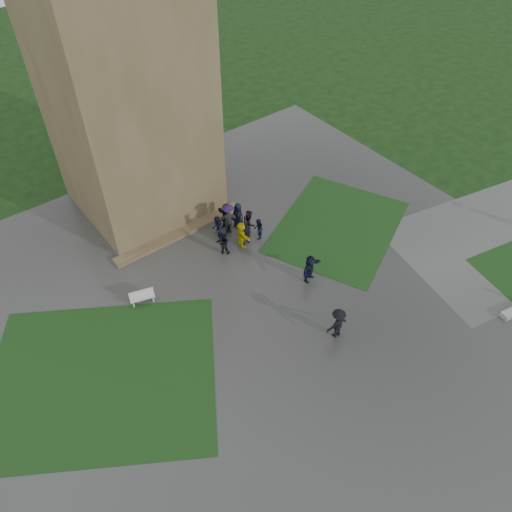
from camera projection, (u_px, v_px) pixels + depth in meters
ground at (287, 343)px, 25.88m from camera, size 120.00×120.00×0.00m
plaza at (263, 319)px, 27.00m from camera, size 34.00×34.00×0.02m
lawn_inset_left at (102, 377)px, 24.42m from camera, size 14.10×13.46×0.01m
lawn_inset_right at (337, 227)px, 32.37m from camera, size 11.12×10.15×0.01m
tower at (122, 74)px, 28.00m from camera, size 8.00×8.00×18.00m
tower_plinth at (180, 233)px, 31.76m from camera, size 9.00×0.80×0.22m
bench at (142, 297)px, 27.58m from camera, size 1.43×0.81×0.79m
visitor_cluster at (235, 224)px, 31.03m from camera, size 3.26×3.68×2.47m
pedestrian_mid at (310, 268)px, 28.44m from camera, size 1.80×1.07×1.82m
pedestrian_near at (338, 323)px, 25.58m from camera, size 1.30×0.74×1.93m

